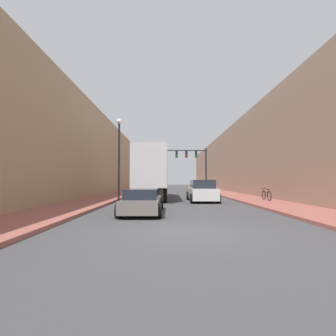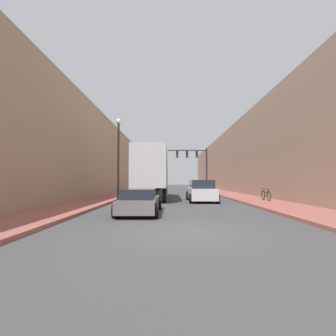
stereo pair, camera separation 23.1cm
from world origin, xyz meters
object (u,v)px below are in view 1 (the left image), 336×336
at_px(street_lamp, 118,148).
at_px(parked_bicycle, 265,195).
at_px(semi_truck, 152,172).
at_px(suv_car, 201,191).
at_px(traffic_signal_gantry, 194,161).
at_px(sedan_car, 142,201).

height_order(street_lamp, parked_bicycle, street_lamp).
bearing_deg(street_lamp, semi_truck, 57.10).
distance_m(suv_car, traffic_signal_gantry, 15.32).
bearing_deg(semi_truck, traffic_signal_gantry, 65.95).
relative_size(semi_truck, sedan_car, 2.61).
distance_m(semi_truck, traffic_signal_gantry, 12.44).
height_order(traffic_signal_gantry, parked_bicycle, traffic_signal_gantry).
xyz_separation_m(semi_truck, traffic_signal_gantry, (5.01, 11.24, 1.87)).
relative_size(semi_truck, suv_car, 2.63).
bearing_deg(traffic_signal_gantry, sedan_car, -102.55).
bearing_deg(suv_car, parked_bicycle, -7.82).
distance_m(suv_car, parked_bicycle, 4.77).
bearing_deg(suv_car, semi_truck, 137.36).
relative_size(semi_truck, street_lamp, 1.95).
height_order(semi_truck, sedan_car, semi_truck).
bearing_deg(traffic_signal_gantry, street_lamp, -116.42).
height_order(sedan_car, traffic_signal_gantry, traffic_signal_gantry).
height_order(semi_truck, traffic_signal_gantry, traffic_signal_gantry).
distance_m(semi_truck, sedan_car, 11.06).
xyz_separation_m(sedan_car, parked_bicycle, (8.60, 6.62, -0.06)).
bearing_deg(street_lamp, sedan_car, -70.47).
distance_m(sedan_car, traffic_signal_gantry, 22.99).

